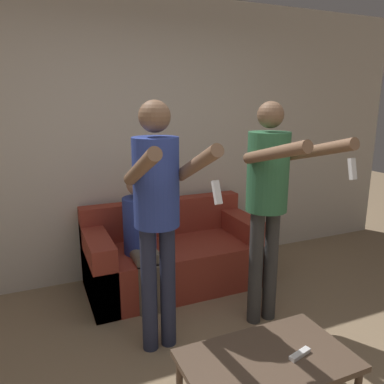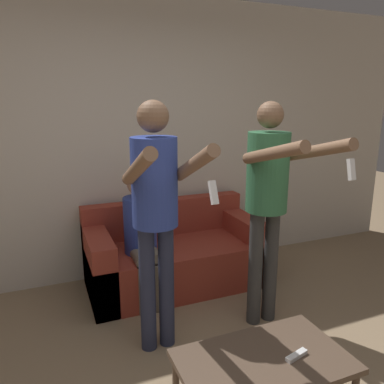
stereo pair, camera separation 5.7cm
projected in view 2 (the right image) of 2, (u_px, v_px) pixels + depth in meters
wall_back at (136, 141)px, 3.64m from camera, size 6.40×0.06×2.70m
couch at (174, 256)px, 3.60m from camera, size 1.63×0.80×0.77m
person_standing_left at (156, 202)px, 2.45m from camera, size 0.42×0.72×1.74m
person_standing_right at (269, 190)px, 2.76m from camera, size 0.43×0.80×1.73m
person_seated at (142, 232)px, 3.24m from camera, size 0.29×0.52×1.14m
coffee_table at (264, 364)px, 2.07m from camera, size 0.94×0.56×0.35m
remote_on_table at (296, 355)px, 2.07m from camera, size 0.15×0.07×0.02m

